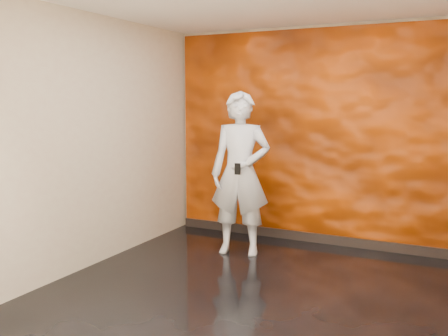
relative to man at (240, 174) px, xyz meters
The scene contains 5 objects.
room 1.34m from the man, 57.41° to the right, with size 4.02×4.02×2.81m.
feature_wall 1.19m from the man, 52.39° to the left, with size 3.90×0.06×2.75m, color #D94700.
baseboard 1.43m from the man, 51.11° to the left, with size 3.90×0.04×0.12m, color black.
man is the anchor object (origin of this frame).
phone 0.27m from the man, 72.98° to the right, with size 0.07×0.01×0.13m, color black.
Camera 1 is at (1.76, -4.33, 1.85)m, focal length 40.00 mm.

